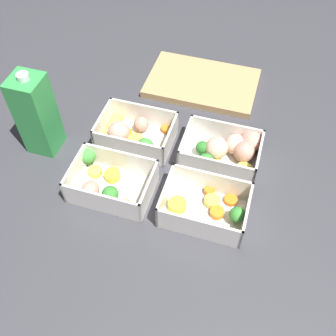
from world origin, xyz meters
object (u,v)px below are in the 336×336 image
Objects in this scene: container_near_right at (207,207)px; container_far_right at (228,150)px; container_far_left at (132,134)px; container_near_left at (107,182)px; juice_carton at (36,116)px.

container_near_right and container_far_right have the same top height.
container_far_left is at bearing 146.17° from container_near_right.
container_far_left is 1.01× the size of container_far_right.
container_near_right is 0.95× the size of container_far_left.
container_near_left is 0.14m from container_far_left.
juice_carton is (-0.39, 0.07, 0.08)m from container_near_right.
juice_carton is at bearing 159.11° from container_near_left.
container_far_right is 0.42m from juice_carton.
container_near_right and container_far_left have the same top height.
container_far_left is (0.00, 0.14, 0.00)m from container_near_left.
container_near_right is 0.25m from container_far_left.
container_near_left is 0.86× the size of juice_carton.
juice_carton is (-0.40, -0.09, 0.07)m from container_far_right.
container_near_left is 1.00× the size of container_far_left.
container_far_right is (0.01, 0.15, 0.01)m from container_near_right.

